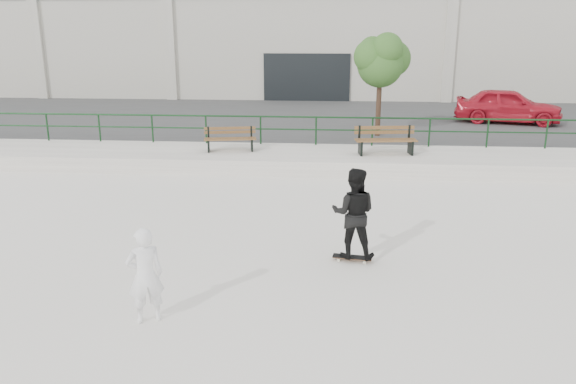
# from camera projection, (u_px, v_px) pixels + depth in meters

# --- Properties ---
(ground) EXTENTS (120.00, 120.00, 0.00)m
(ground) POSITION_uv_depth(u_px,v_px,m) (239.00, 288.00, 10.09)
(ground) COLOR silver
(ground) RESTS_ON ground
(ledge) EXTENTS (30.00, 3.00, 0.50)m
(ledge) POSITION_uv_depth(u_px,v_px,m) (285.00, 159.00, 19.11)
(ledge) COLOR beige
(ledge) RESTS_ON ground
(parking_strip) EXTENTS (60.00, 14.00, 0.50)m
(parking_strip) POSITION_uv_depth(u_px,v_px,m) (300.00, 121.00, 27.25)
(parking_strip) COLOR #3D3D3D
(parking_strip) RESTS_ON ground
(railing) EXTENTS (28.00, 0.06, 1.03)m
(railing) POSITION_uv_depth(u_px,v_px,m) (288.00, 124.00, 20.08)
(railing) COLOR #153B1B
(railing) RESTS_ON ledge
(commercial_building) EXTENTS (44.20, 16.33, 8.00)m
(commercial_building) POSITION_uv_depth(u_px,v_px,m) (313.00, 29.00, 39.45)
(commercial_building) COLOR #AFAC9D
(commercial_building) RESTS_ON ground
(bench_left) EXTENTS (1.82, 0.83, 0.81)m
(bench_left) POSITION_uv_depth(u_px,v_px,m) (230.00, 139.00, 19.12)
(bench_left) COLOR brown
(bench_left) RESTS_ON ledge
(bench_right) EXTENTS (2.07, 0.84, 0.93)m
(bench_right) POSITION_uv_depth(u_px,v_px,m) (385.00, 140.00, 18.59)
(bench_right) COLOR brown
(bench_right) RESTS_ON ledge
(tree) EXTENTS (2.20, 1.95, 3.91)m
(tree) POSITION_uv_depth(u_px,v_px,m) (381.00, 59.00, 21.21)
(tree) COLOR #422E21
(tree) RESTS_ON parking_strip
(red_car) EXTENTS (4.81, 2.86, 1.53)m
(red_car) POSITION_uv_depth(u_px,v_px,m) (508.00, 106.00, 24.82)
(red_car) COLOR red
(red_car) RESTS_ON parking_strip
(skateboard) EXTENTS (0.80, 0.31, 0.09)m
(skateboard) POSITION_uv_depth(u_px,v_px,m) (352.00, 257.00, 11.28)
(skateboard) COLOR black
(skateboard) RESTS_ON ground
(standing_skater) EXTENTS (0.95, 0.78, 1.83)m
(standing_skater) POSITION_uv_depth(u_px,v_px,m) (354.00, 213.00, 11.02)
(standing_skater) COLOR black
(standing_skater) RESTS_ON skateboard
(seated_skater) EXTENTS (0.68, 0.60, 1.57)m
(seated_skater) POSITION_uv_depth(u_px,v_px,m) (145.00, 275.00, 8.75)
(seated_skater) COLOR white
(seated_skater) RESTS_ON ground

